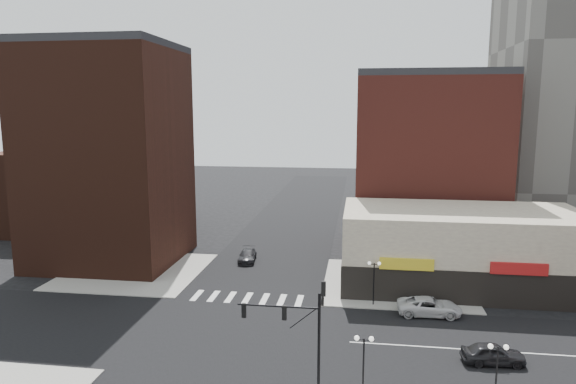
# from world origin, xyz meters

# --- Properties ---
(ground) EXTENTS (240.00, 240.00, 0.00)m
(ground) POSITION_xyz_m (0.00, 0.00, 0.00)
(ground) COLOR black
(ground) RESTS_ON ground
(road_ew) EXTENTS (200.00, 14.00, 0.02)m
(road_ew) POSITION_xyz_m (0.00, 0.00, 0.01)
(road_ew) COLOR black
(road_ew) RESTS_ON ground
(road_ns) EXTENTS (14.00, 200.00, 0.02)m
(road_ns) POSITION_xyz_m (0.00, 0.00, 0.01)
(road_ns) COLOR black
(road_ns) RESTS_ON ground
(sidewalk_nw) EXTENTS (15.00, 15.00, 0.12)m
(sidewalk_nw) POSITION_xyz_m (-14.50, 14.50, 0.06)
(sidewalk_nw) COLOR gray
(sidewalk_nw) RESTS_ON ground
(sidewalk_ne) EXTENTS (15.00, 15.00, 0.12)m
(sidewalk_ne) POSITION_xyz_m (14.50, 14.50, 0.06)
(sidewalk_ne) COLOR gray
(sidewalk_ne) RESTS_ON ground
(building_nw) EXTENTS (16.00, 15.00, 25.00)m
(building_nw) POSITION_xyz_m (-19.00, 18.50, 12.50)
(building_nw) COLOR #361A11
(building_nw) RESTS_ON ground
(building_nw_low) EXTENTS (20.00, 18.00, 12.00)m
(building_nw_low) POSITION_xyz_m (-32.00, 34.00, 6.00)
(building_nw_low) COLOR #361A11
(building_nw_low) RESTS_ON ground
(building_ne_midrise) EXTENTS (18.00, 15.00, 22.00)m
(building_ne_midrise) POSITION_xyz_m (19.00, 29.50, 11.00)
(building_ne_midrise) COLOR maroon
(building_ne_midrise) RESTS_ON ground
(building_ne_row) EXTENTS (24.20, 12.20, 8.00)m
(building_ne_row) POSITION_xyz_m (21.00, 15.00, 3.30)
(building_ne_row) COLOR beige
(building_ne_row) RESTS_ON ground
(traffic_signal) EXTENTS (5.59, 3.09, 7.77)m
(traffic_signal) POSITION_xyz_m (7.24, -7.83, 4.96)
(traffic_signal) COLOR black
(traffic_signal) RESTS_ON ground
(street_lamp_se_a) EXTENTS (1.22, 0.32, 4.16)m
(street_lamp_se_a) POSITION_xyz_m (11.00, -8.00, 3.29)
(street_lamp_se_a) COLOR black
(street_lamp_se_a) RESTS_ON sidewalk_se
(street_lamp_se_b) EXTENTS (1.22, 0.32, 4.16)m
(street_lamp_se_b) POSITION_xyz_m (19.00, -8.00, 3.29)
(street_lamp_se_b) COLOR black
(street_lamp_se_b) RESTS_ON sidewalk_se
(street_lamp_ne) EXTENTS (1.22, 0.32, 4.16)m
(street_lamp_ne) POSITION_xyz_m (12.00, 8.00, 3.29)
(street_lamp_ne) COLOR black
(street_lamp_ne) RESTS_ON sidewalk_ne
(white_suv) EXTENTS (5.73, 2.77, 1.57)m
(white_suv) POSITION_xyz_m (16.93, 6.50, 0.79)
(white_suv) COLOR silver
(white_suv) RESTS_ON ground
(dark_sedan_east) EXTENTS (4.56, 2.08, 1.52)m
(dark_sedan_east) POSITION_xyz_m (20.34, -1.99, 0.76)
(dark_sedan_east) COLOR black
(dark_sedan_east) RESTS_ON ground
(dark_sedan_north) EXTENTS (2.46, 5.00, 1.40)m
(dark_sedan_north) POSITION_xyz_m (-2.78, 20.22, 0.70)
(dark_sedan_north) COLOR black
(dark_sedan_north) RESTS_ON ground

